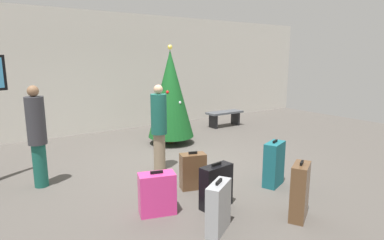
# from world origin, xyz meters

# --- Properties ---
(ground_plane) EXTENTS (16.00, 16.00, 0.00)m
(ground_plane) POSITION_xyz_m (0.00, 0.00, 0.00)
(ground_plane) COLOR #514C47
(back_wall) EXTENTS (16.00, 0.20, 3.46)m
(back_wall) POSITION_xyz_m (0.00, 3.84, 1.73)
(back_wall) COLOR beige
(back_wall) RESTS_ON ground_plane
(holiday_tree) EXTENTS (1.16, 1.16, 2.48)m
(holiday_tree) POSITION_xyz_m (0.85, 1.50, 1.27)
(holiday_tree) COLOR #4C3319
(holiday_tree) RESTS_ON ground_plane
(waiting_bench) EXTENTS (1.22, 0.44, 0.48)m
(waiting_bench) POSITION_xyz_m (3.30, 2.31, 0.35)
(waiting_bench) COLOR #4C5159
(waiting_bench) RESTS_ON ground_plane
(traveller_0) EXTENTS (0.31, 0.31, 1.67)m
(traveller_0) POSITION_xyz_m (-0.34, -0.07, 0.88)
(traveller_0) COLOR gray
(traveller_0) RESTS_ON ground_plane
(traveller_1) EXTENTS (0.31, 0.31, 1.73)m
(traveller_1) POSITION_xyz_m (-2.42, 0.31, 0.92)
(traveller_1) COLOR #19594C
(traveller_1) RESTS_ON ground_plane
(suitcase_0) EXTENTS (0.56, 0.40, 0.63)m
(suitcase_0) POSITION_xyz_m (-1.23, -1.66, 0.30)
(suitcase_0) COLOR #E5388C
(suitcase_0) RESTS_ON ground_plane
(suitcase_1) EXTENTS (0.47, 0.35, 0.64)m
(suitcase_1) POSITION_xyz_m (-0.32, -1.21, 0.30)
(suitcase_1) COLOR brown
(suitcase_1) RESTS_ON ground_plane
(suitcase_2) EXTENTS (0.53, 0.27, 0.68)m
(suitcase_2) POSITION_xyz_m (-0.42, -1.97, 0.32)
(suitcase_2) COLOR black
(suitcase_2) RESTS_ON ground_plane
(suitcase_3) EXTENTS (0.46, 0.38, 0.81)m
(suitcase_3) POSITION_xyz_m (0.30, -2.87, 0.39)
(suitcase_3) COLOR brown
(suitcase_3) RESTS_ON ground_plane
(suitcase_4) EXTENTS (0.50, 0.37, 0.80)m
(suitcase_4) POSITION_xyz_m (0.90, -1.88, 0.38)
(suitcase_4) COLOR #19606B
(suitcase_4) RESTS_ON ground_plane
(suitcase_5) EXTENTS (0.50, 0.40, 0.68)m
(suitcase_5) POSITION_xyz_m (-0.81, -2.51, 0.32)
(suitcase_5) COLOR #9EA0A5
(suitcase_5) RESTS_ON ground_plane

